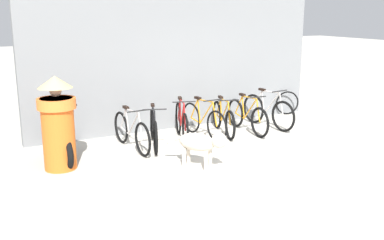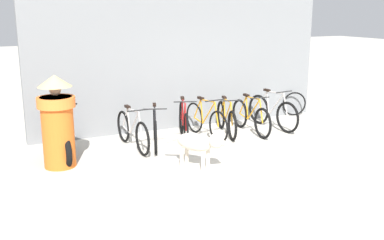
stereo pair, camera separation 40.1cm
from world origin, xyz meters
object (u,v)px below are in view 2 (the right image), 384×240
(person_in_robes, at_px, (57,121))
(bicycle_2, at_px, (184,123))
(motorcycle, at_px, (59,135))
(bicycle_4, at_px, (226,119))
(bicycle_5, at_px, (251,117))
(stray_dog, at_px, (199,143))
(bicycle_1, at_px, (155,129))
(bicycle_3, at_px, (206,121))
(bicycle_0, at_px, (132,131))
(bicycle_6, at_px, (272,112))
(spare_tire_left, at_px, (294,104))

(person_in_robes, bearing_deg, bicycle_2, -145.05)
(motorcycle, bearing_deg, bicycle_4, 89.94)
(bicycle_2, height_order, bicycle_5, bicycle_2)
(stray_dog, relative_size, person_in_robes, 0.65)
(bicycle_1, xyz_separation_m, motorcycle, (-1.85, 0.08, 0.07))
(bicycle_3, bearing_deg, bicycle_5, 80.10)
(bicycle_0, relative_size, bicycle_6, 1.01)
(bicycle_6, xyz_separation_m, stray_dog, (-2.72, -1.72, 0.08))
(bicycle_0, bearing_deg, bicycle_3, 89.60)
(motorcycle, height_order, person_in_robes, person_in_robes)
(bicycle_0, height_order, spare_tire_left, bicycle_0)
(bicycle_1, height_order, stray_dog, bicycle_1)
(bicycle_5, distance_m, motorcycle, 4.12)
(stray_dog, height_order, person_in_robes, person_in_robes)
(bicycle_2, height_order, bicycle_3, bicycle_2)
(person_in_robes, bearing_deg, bicycle_5, -150.36)
(bicycle_2, bearing_deg, bicycle_6, 110.38)
(bicycle_1, relative_size, bicycle_3, 1.00)
(spare_tire_left, bearing_deg, bicycle_0, -168.54)
(stray_dog, bearing_deg, motorcycle, -162.55)
(bicycle_1, relative_size, bicycle_4, 1.02)
(bicycle_2, relative_size, bicycle_4, 1.06)
(bicycle_4, bearing_deg, bicycle_0, -71.58)
(bicycle_1, relative_size, bicycle_2, 0.96)
(bicycle_2, distance_m, bicycle_3, 0.53)
(spare_tire_left, bearing_deg, bicycle_5, -153.85)
(bicycle_1, xyz_separation_m, bicycle_4, (1.72, 0.15, -0.01))
(spare_tire_left, bearing_deg, bicycle_1, -166.94)
(bicycle_4, xyz_separation_m, spare_tire_left, (2.48, 0.82, -0.03))
(bicycle_1, height_order, bicycle_3, bicycle_3)
(bicycle_5, bearing_deg, bicycle_6, 103.34)
(bicycle_0, height_order, bicycle_5, bicycle_5)
(bicycle_4, relative_size, person_in_robes, 0.99)
(person_in_robes, bearing_deg, bicycle_4, -147.50)
(bicycle_4, bearing_deg, person_in_robes, -65.56)
(motorcycle, xyz_separation_m, stray_dog, (2.07, -1.64, 0.03))
(bicycle_1, xyz_separation_m, bicycle_5, (2.27, 0.03, 0.00))
(bicycle_2, xyz_separation_m, bicycle_4, (1.05, 0.06, -0.04))
(bicycle_0, relative_size, bicycle_1, 1.04)
(bicycle_1, xyz_separation_m, bicycle_3, (1.20, 0.11, 0.02))
(bicycle_6, relative_size, spare_tire_left, 2.72)
(bicycle_1, relative_size, spare_tire_left, 2.65)
(motorcycle, relative_size, person_in_robes, 1.11)
(bicycle_0, distance_m, bicycle_6, 3.41)
(bicycle_1, relative_size, bicycle_6, 0.97)
(bicycle_3, height_order, bicycle_6, bicycle_6)
(bicycle_3, distance_m, bicycle_4, 0.53)
(motorcycle, bearing_deg, bicycle_1, 86.24)
(motorcycle, bearing_deg, bicycle_0, 86.57)
(bicycle_6, bearing_deg, bicycle_4, -96.60)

